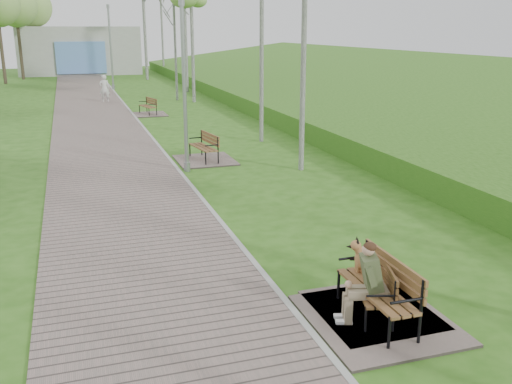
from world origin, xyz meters
The scene contains 11 objects.
walkway centered at (-1.75, 21.50, 0.02)m, with size 3.50×67.00×0.04m, color #6F6059.
kerb centered at (0.00, 21.50, 0.03)m, with size 0.10×67.00×0.05m, color #999993.
embankment centered at (12.00, 20.00, 0.00)m, with size 14.00×70.00×1.60m, color #4E872B.
building_north centered at (-1.50, 50.97, 1.99)m, with size 10.00×5.20×4.00m.
bench_main centered at (0.98, 4.16, 0.37)m, with size 1.55×1.73×1.35m.
bench_second centered at (0.98, 3.94, 0.21)m, with size 1.85×2.05×1.13m.
bench_third centered at (0.98, 14.28, 0.19)m, with size 1.69×1.88×1.04m.
bench_far centered at (0.68, 24.42, 0.17)m, with size 1.56×1.73×0.96m.
lamp_post_second centered at (0.23, 13.16, 2.18)m, with size 0.18×0.18×4.66m.
lamp_post_third centered at (0.07, 36.40, 2.48)m, with size 0.21×0.21×5.31m.
pedestrian_near centered at (-0.89, 29.81, 0.74)m, with size 0.54×0.35×1.48m, color silver.
Camera 1 is at (-2.77, -2.24, 3.89)m, focal length 40.00 mm.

